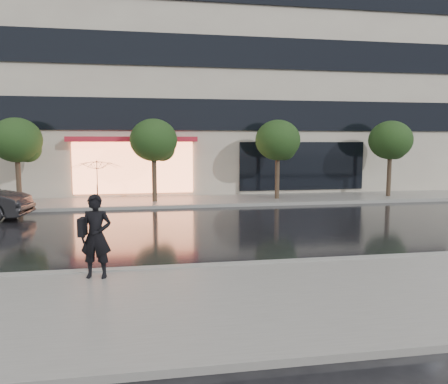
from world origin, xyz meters
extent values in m
plane|color=black|center=(0.00, 0.00, 0.00)|extent=(120.00, 120.00, 0.00)
cube|color=slate|center=(0.00, -3.25, 0.06)|extent=(60.00, 4.50, 0.12)
cube|color=slate|center=(0.00, 10.25, 0.06)|extent=(60.00, 3.50, 0.12)
cube|color=gray|center=(0.00, -1.00, 0.07)|extent=(60.00, 0.25, 0.14)
cube|color=gray|center=(0.00, 8.50, 0.07)|extent=(60.00, 0.25, 0.14)
cube|color=#B9B19C|center=(0.00, 18.00, 9.00)|extent=(30.00, 12.00, 18.00)
cube|color=black|center=(0.00, 11.94, 4.30)|extent=(28.00, 0.12, 1.60)
cube|color=black|center=(0.00, 11.94, 7.50)|extent=(28.00, 0.12, 1.60)
cube|color=#FF8C59|center=(-4.00, 11.92, 1.60)|extent=(6.00, 0.10, 2.60)
cube|color=#B01B2B|center=(-4.00, 11.59, 3.05)|extent=(6.40, 0.70, 0.25)
cube|color=black|center=(5.00, 11.94, 1.60)|extent=(7.00, 0.10, 2.60)
cylinder|color=#33261C|center=(-9.00, 10.00, 1.10)|extent=(0.22, 0.22, 2.20)
ellipsoid|color=black|center=(-9.00, 10.00, 3.00)|extent=(2.20, 2.20, 1.98)
sphere|color=black|center=(-8.60, 10.20, 2.60)|extent=(1.20, 1.20, 1.20)
cylinder|color=#33261C|center=(-3.00, 10.00, 1.10)|extent=(0.22, 0.22, 2.20)
ellipsoid|color=black|center=(-3.00, 10.00, 3.00)|extent=(2.20, 2.20, 1.98)
sphere|color=black|center=(-2.60, 10.20, 2.60)|extent=(1.20, 1.20, 1.20)
cylinder|color=#33261C|center=(3.00, 10.00, 1.10)|extent=(0.22, 0.22, 2.20)
ellipsoid|color=black|center=(3.00, 10.00, 3.00)|extent=(2.20, 2.20, 1.98)
sphere|color=black|center=(3.40, 10.20, 2.60)|extent=(1.20, 1.20, 1.20)
cylinder|color=#33261C|center=(9.00, 10.00, 1.10)|extent=(0.22, 0.22, 2.20)
ellipsoid|color=black|center=(9.00, 10.00, 3.00)|extent=(2.20, 2.20, 1.98)
sphere|color=black|center=(9.40, 10.20, 2.60)|extent=(1.20, 1.20, 1.20)
imported|color=black|center=(-4.37, -1.50, 1.00)|extent=(0.70, 0.52, 1.75)
imported|color=#380D0A|center=(-4.31, -1.51, 2.15)|extent=(1.13, 1.15, 0.90)
cylinder|color=black|center=(-4.31, -1.51, 1.64)|extent=(0.02, 0.02, 0.88)
cube|color=black|center=(-4.63, -1.51, 1.21)|extent=(0.17, 0.34, 0.37)
camera|label=1|loc=(-3.27, -10.71, 2.97)|focal=35.00mm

